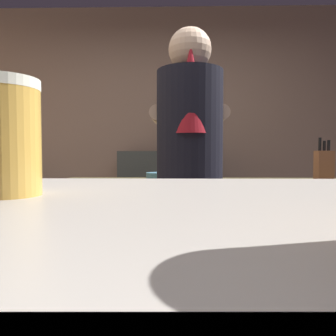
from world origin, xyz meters
The scene contains 11 objects.
wall_back centered at (0.00, 2.20, 1.35)m, with size 5.20×0.10×2.70m, color #927462.
prep_counter centered at (0.35, 0.67, 0.45)m, with size 2.10×0.60×0.89m, color #4B4326.
back_shelf centered at (-0.02, 1.92, 0.55)m, with size 0.94×0.36×1.10m, color #3B3F3D.
bartender centered at (0.17, 0.22, 0.99)m, with size 0.42×0.51×1.71m.
knife_block centered at (1.05, 0.63, 1.00)m, with size 0.10×0.08×0.28m.
mixing_bowl centered at (-0.02, 0.79, 0.92)m, with size 0.18×0.18×0.05m, color teal.
chefs_knife centered at (0.45, 0.62, 0.90)m, with size 0.24×0.03×0.01m, color silver.
pint_glass_near centered at (-0.11, -1.04, 1.09)m, with size 0.08×0.08×0.14m.
bottle_vinegar centered at (-0.02, 1.82, 1.17)m, with size 0.07×0.07×0.19m.
bottle_soy centered at (0.12, 1.93, 1.20)m, with size 0.07×0.07×0.27m.
bottle_hot_sauce centered at (0.31, 1.96, 1.18)m, with size 0.07×0.07×0.21m.
Camera 1 is at (0.09, -1.41, 1.07)m, focal length 33.75 mm.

